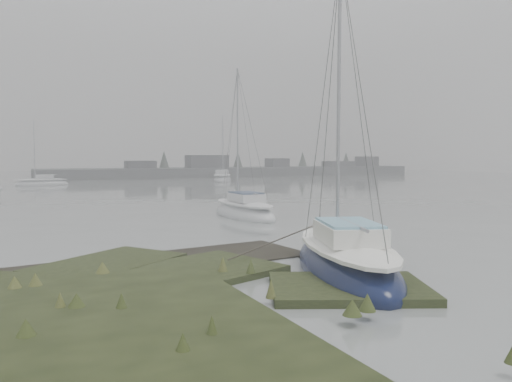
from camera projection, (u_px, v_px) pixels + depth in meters
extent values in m
plane|color=slate|center=(104.00, 196.00, 38.43)|extent=(160.00, 160.00, 0.00)
cube|color=#4C4F51|center=(241.00, 172.00, 78.46)|extent=(60.00, 8.00, 1.60)
cube|color=#424247|center=(140.00, 168.00, 70.50)|extent=(4.00, 3.00, 2.20)
cube|color=#424247|center=(207.00, 165.00, 74.85)|extent=(6.00, 3.00, 3.00)
cube|color=#424247|center=(277.00, 166.00, 80.13)|extent=(3.00, 3.00, 2.50)
cube|color=#424247|center=(339.00, 167.00, 85.40)|extent=(5.00, 3.00, 2.00)
cube|color=#424247|center=(367.00, 164.00, 88.00)|extent=(3.00, 3.00, 2.80)
cone|color=#384238|center=(164.00, 162.00, 73.99)|extent=(2.00, 2.00, 3.50)
cone|color=#384238|center=(238.00, 162.00, 79.24)|extent=(2.00, 2.00, 3.50)
cone|color=#384238|center=(303.00, 162.00, 84.50)|extent=(2.00, 2.00, 3.50)
cone|color=#384238|center=(346.00, 161.00, 88.45)|extent=(2.00, 2.00, 3.50)
ellipsoid|color=#0B1233|center=(345.00, 270.00, 13.09)|extent=(4.21, 6.79, 1.57)
ellipsoid|color=white|center=(346.00, 246.00, 13.04)|extent=(3.52, 5.86, 0.44)
cube|color=white|center=(349.00, 233.00, 12.74)|extent=(2.06, 2.55, 0.46)
cube|color=#76ABC3|center=(349.00, 223.00, 12.72)|extent=(1.91, 2.35, 0.07)
cylinder|color=#939399|center=(339.00, 95.00, 13.59)|extent=(0.10, 0.10, 7.37)
cylinder|color=#939399|center=(351.00, 224.00, 12.54)|extent=(0.96, 2.45, 0.08)
ellipsoid|color=silver|center=(244.00, 215.00, 25.48)|extent=(2.00, 5.84, 1.41)
ellipsoid|color=silver|center=(244.00, 204.00, 25.44)|extent=(1.60, 5.09, 0.40)
cube|color=silver|center=(246.00, 197.00, 25.19)|extent=(1.28, 2.01, 0.42)
cube|color=#152648|center=(246.00, 193.00, 25.18)|extent=(1.19, 1.84, 0.07)
cylinder|color=#939399|center=(238.00, 133.00, 25.85)|extent=(0.09, 0.09, 6.65)
cylinder|color=#939399|center=(247.00, 193.00, 25.03)|extent=(0.11, 2.33, 0.07)
ellipsoid|color=#9EA3A8|center=(222.00, 180.00, 62.60)|extent=(4.95, 6.70, 1.57)
ellipsoid|color=silver|center=(222.00, 175.00, 62.56)|extent=(4.18, 5.76, 0.44)
cube|color=silver|center=(222.00, 172.00, 62.26)|extent=(2.27, 2.61, 0.46)
cube|color=silver|center=(222.00, 170.00, 62.24)|extent=(2.11, 2.40, 0.07)
cylinder|color=#939399|center=(223.00, 143.00, 63.11)|extent=(0.10, 0.10, 7.39)
cylinder|color=#939399|center=(222.00, 170.00, 62.06)|extent=(1.31, 2.31, 0.08)
ellipsoid|color=#B5B9BF|center=(42.00, 185.00, 53.02)|extent=(5.26, 1.78, 1.27)
ellipsoid|color=silver|center=(42.00, 180.00, 52.98)|extent=(4.58, 1.43, 0.36)
cube|color=silver|center=(44.00, 177.00, 53.06)|extent=(1.81, 1.14, 0.37)
cube|color=silver|center=(44.00, 175.00, 53.04)|extent=(1.66, 1.07, 0.06)
cylinder|color=#939399|center=(34.00, 149.00, 52.47)|extent=(0.08, 0.08, 5.99)
cylinder|color=#939399|center=(46.00, 175.00, 53.11)|extent=(2.10, 0.09, 0.07)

